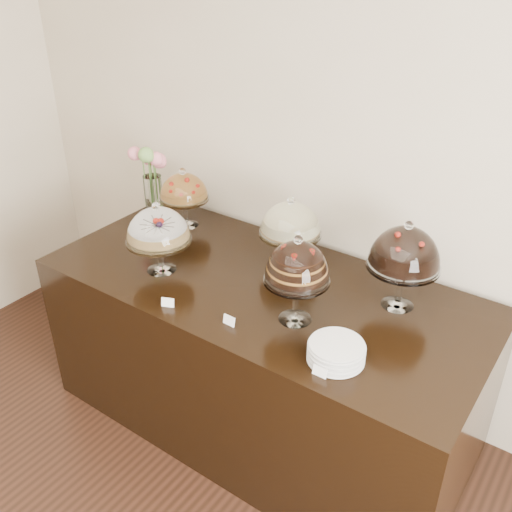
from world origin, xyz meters
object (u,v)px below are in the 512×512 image
Objects in this scene: cake_stand_cheesecake at (290,222)px; cake_stand_dark_choco at (405,252)px; display_counter at (261,355)px; plate_stack at (336,352)px; flower_vase at (151,175)px; cake_stand_choco_layer at (297,265)px; cake_stand_fruit_tart at (184,189)px; cake_stand_sugar_sponge at (158,228)px.

cake_stand_dark_choco reaches higher than cake_stand_cheesecake.
plate_stack reaches higher than display_counter.
cake_stand_dark_choco is at bearing -2.68° from flower_vase.
cake_stand_fruit_tart is (-1.01, 0.42, -0.05)m from cake_stand_choco_layer.
cake_stand_dark_choco reaches higher than cake_stand_sugar_sponge.
cake_stand_sugar_sponge is 0.69m from flower_vase.
cake_stand_sugar_sponge is 1.06× the size of cake_stand_fruit_tart.
cake_stand_dark_choco is at bearing 19.66° from cake_stand_sugar_sponge.
flower_vase is at bearing 159.40° from plate_stack.
display_counter is at bearing -16.15° from flower_vase.
cake_stand_fruit_tart is (-0.73, 0.03, -0.01)m from cake_stand_cheesecake.
flower_vase is at bearing 161.03° from cake_stand_choco_layer.
flower_vase reaches higher than cake_stand_dark_choco.
cake_stand_sugar_sponge is 0.51m from cake_stand_fruit_tart.
cake_stand_choco_layer reaches higher than cake_stand_sugar_sponge.
cake_stand_sugar_sponge is at bearing -177.68° from cake_stand_choco_layer.
cake_stand_fruit_tart is at bearing 178.04° from cake_stand_cheesecake.
plate_stack is (0.28, -0.15, -0.24)m from cake_stand_choco_layer.
cake_stand_sugar_sponge is 0.78m from cake_stand_choco_layer.
flower_vase is (-0.99, 0.29, 0.69)m from display_counter.
cake_stand_dark_choco is at bearing -3.01° from cake_stand_cheesecake.
plate_stack is at bearing -23.71° from cake_stand_fruit_tart.
cake_stand_dark_choco is 0.57m from plate_stack.
cake_stand_choco_layer is (0.78, 0.03, 0.04)m from cake_stand_sugar_sponge.
plate_stack is (-0.05, -0.51, -0.24)m from cake_stand_dark_choco.
flower_vase is (-1.61, 0.08, -0.04)m from cake_stand_dark_choco.
cake_stand_sugar_sponge is 1.18m from cake_stand_dark_choco.
cake_stand_choco_layer is 0.96× the size of flower_vase.
flower_vase is at bearing 177.52° from cake_stand_cheesecake.
cake_stand_choco_layer is 0.97× the size of cake_stand_dark_choco.
display_counter is at bearing 152.20° from plate_stack.
cake_stand_cheesecake is at bearing -1.96° from cake_stand_fruit_tart.
cake_stand_dark_choco reaches higher than display_counter.
cake_stand_cheesecake is 0.86× the size of flower_vase.
cake_stand_sugar_sponge reaches higher than plate_stack.
cake_stand_sugar_sponge is at bearing -159.69° from display_counter.
cake_stand_dark_choco is 1.34m from cake_stand_fruit_tart.
plate_stack is (1.29, -0.57, -0.18)m from cake_stand_fruit_tart.
cake_stand_sugar_sponge is 0.66m from cake_stand_cheesecake.
plate_stack is at bearing -27.53° from cake_stand_choco_layer.
cake_stand_cheesecake is at bearing 136.07° from plate_stack.
cake_stand_fruit_tart is at bearing 156.29° from plate_stack.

